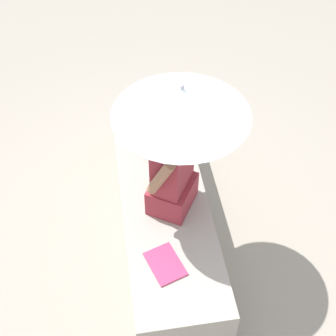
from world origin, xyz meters
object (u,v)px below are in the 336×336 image
(person_seated, at_px, (172,167))
(parasol, at_px, (182,102))
(handbag_black, at_px, (149,134))
(magazine, at_px, (165,264))

(person_seated, xyz_separation_m, parasol, (-0.03, 0.06, 0.54))
(handbag_black, bearing_deg, magazine, -2.05)
(parasol, bearing_deg, person_seated, -63.11)
(person_seated, relative_size, handbag_black, 3.19)
(person_seated, bearing_deg, parasol, 116.89)
(parasol, distance_m, magazine, 1.08)
(parasol, height_order, handbag_black, parasol)
(person_seated, distance_m, magazine, 0.65)
(person_seated, bearing_deg, handbag_black, -172.08)
(person_seated, relative_size, magazine, 3.21)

